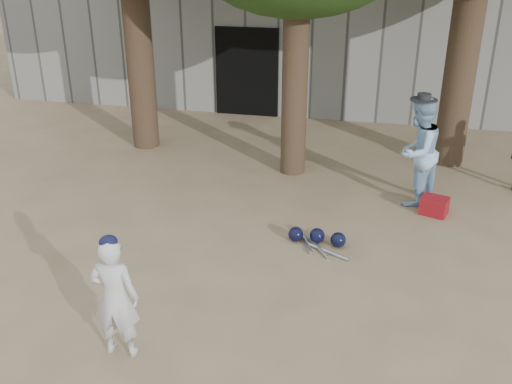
# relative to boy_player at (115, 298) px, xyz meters

# --- Properties ---
(ground) EXTENTS (70.00, 70.00, 0.00)m
(ground) POSITION_rel_boy_player_xyz_m (0.36, 1.50, -0.71)
(ground) COLOR #937C5E
(ground) RESTS_ON ground
(boy_player) EXTENTS (0.54, 0.38, 1.42)m
(boy_player) POSITION_rel_boy_player_xyz_m (0.00, 0.00, 0.00)
(boy_player) COLOR silver
(boy_player) RESTS_ON ground
(spectator_blue) EXTENTS (1.05, 1.13, 1.85)m
(spectator_blue) POSITION_rel_boy_player_xyz_m (3.22, 4.75, 0.21)
(spectator_blue) COLOR #98C4EB
(spectator_blue) RESTS_ON ground
(red_bag) EXTENTS (0.50, 0.44, 0.30)m
(red_bag) POSITION_rel_boy_player_xyz_m (3.56, 4.35, -0.56)
(red_bag) COLOR maroon
(red_bag) RESTS_ON ground
(back_building) EXTENTS (16.00, 5.24, 3.00)m
(back_building) POSITION_rel_boy_player_xyz_m (0.36, 11.83, 0.79)
(back_building) COLOR gray
(back_building) RESTS_ON ground
(helmet_row) EXTENTS (0.87, 0.29, 0.23)m
(helmet_row) POSITION_rel_boy_player_xyz_m (1.80, 2.93, -0.60)
(helmet_row) COLOR black
(helmet_row) RESTS_ON ground
(bat_pile) EXTENTS (0.85, 0.78, 0.06)m
(bat_pile) POSITION_rel_boy_player_xyz_m (1.82, 2.79, -0.68)
(bat_pile) COLOR #B4B5BB
(bat_pile) RESTS_ON ground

